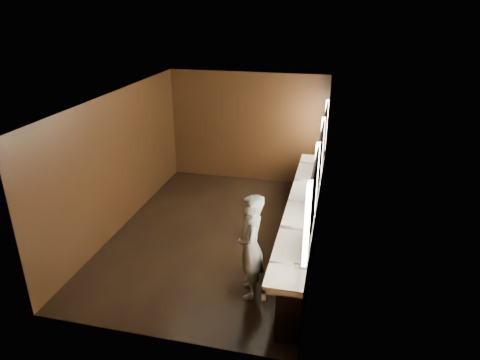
% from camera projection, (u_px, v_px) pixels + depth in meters
% --- Properties ---
extents(floor, '(6.00, 6.00, 0.00)m').
position_uv_depth(floor, '(216.00, 233.00, 8.76)').
color(floor, black).
rests_on(floor, ground).
extents(ceiling, '(4.00, 6.00, 0.02)m').
position_uv_depth(ceiling, '(212.00, 97.00, 7.66)').
color(ceiling, '#2D2D2B').
rests_on(ceiling, wall_back).
extents(wall_back, '(4.00, 0.02, 2.80)m').
position_uv_depth(wall_back, '(247.00, 128.00, 10.90)').
color(wall_back, black).
rests_on(wall_back, floor).
extents(wall_front, '(4.00, 0.02, 2.80)m').
position_uv_depth(wall_front, '(148.00, 253.00, 5.52)').
color(wall_front, black).
rests_on(wall_front, floor).
extents(wall_left, '(0.02, 6.00, 2.80)m').
position_uv_depth(wall_left, '(119.00, 162.00, 8.63)').
color(wall_left, black).
rests_on(wall_left, floor).
extents(wall_right, '(0.02, 6.00, 2.80)m').
position_uv_depth(wall_right, '(319.00, 179.00, 7.79)').
color(wall_right, black).
rests_on(wall_right, floor).
extents(sink_counter, '(0.55, 5.40, 1.01)m').
position_uv_depth(sink_counter, '(305.00, 222.00, 8.19)').
color(sink_counter, black).
rests_on(sink_counter, floor).
extents(mirror_band, '(0.06, 5.03, 1.15)m').
position_uv_depth(mirror_band, '(319.00, 161.00, 7.65)').
color(mirror_band, '#FBECC9').
rests_on(mirror_band, wall_right).
extents(person, '(0.55, 0.72, 1.75)m').
position_uv_depth(person, '(251.00, 247.00, 6.65)').
color(person, '#89A1CD').
rests_on(person, floor).
extents(trash_bin, '(0.47, 0.47, 0.58)m').
position_uv_depth(trash_bin, '(289.00, 245.00, 7.81)').
color(trash_bin, black).
rests_on(trash_bin, floor).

